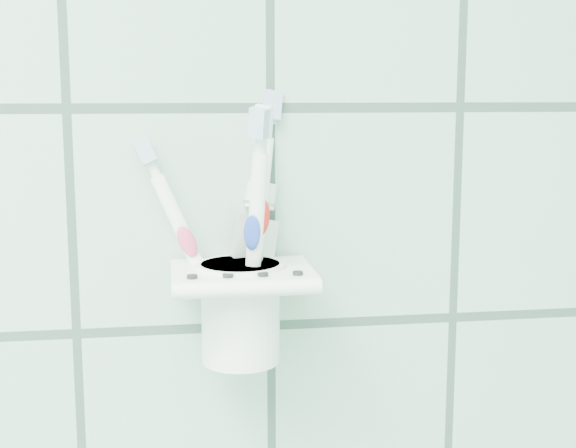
% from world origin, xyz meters
% --- Properties ---
extents(holder_bracket, '(0.11, 0.10, 0.03)m').
position_xyz_m(holder_bracket, '(0.64, 1.15, 1.31)').
color(holder_bracket, white).
rests_on(holder_bracket, wall_back).
extents(cup, '(0.07, 0.07, 0.08)m').
position_xyz_m(cup, '(0.64, 1.16, 1.28)').
color(cup, white).
rests_on(cup, holder_bracket).
extents(toothbrush_pink, '(0.07, 0.03, 0.19)m').
position_xyz_m(toothbrush_pink, '(0.64, 1.16, 1.34)').
color(toothbrush_pink, white).
rests_on(toothbrush_pink, cup).
extents(toothbrush_blue, '(0.04, 0.07, 0.22)m').
position_xyz_m(toothbrush_blue, '(0.64, 1.14, 1.35)').
color(toothbrush_blue, white).
rests_on(toothbrush_blue, cup).
extents(toothbrush_orange, '(0.03, 0.05, 0.20)m').
position_xyz_m(toothbrush_orange, '(0.64, 1.16, 1.35)').
color(toothbrush_orange, white).
rests_on(toothbrush_orange, cup).
extents(toothpaste_tube, '(0.05, 0.04, 0.15)m').
position_xyz_m(toothpaste_tube, '(0.64, 1.17, 1.32)').
color(toothpaste_tube, silver).
rests_on(toothpaste_tube, cup).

